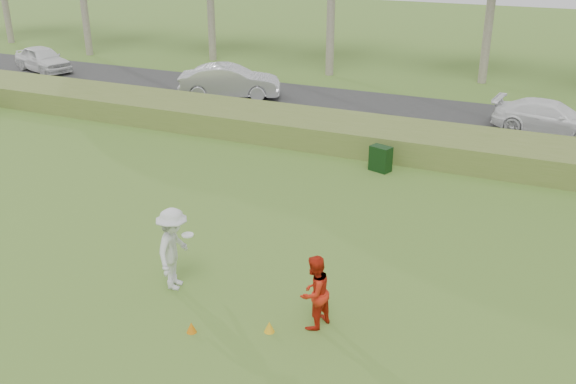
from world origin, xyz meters
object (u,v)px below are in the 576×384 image
at_px(player_white, 174,249).
at_px(car_right, 550,117).
at_px(player_red, 314,292).
at_px(cone_orange, 191,327).
at_px(car_left, 43,59).
at_px(cone_yellow, 269,327).
at_px(utility_cabinet, 381,159).
at_px(car_mid, 230,81).

xyz_separation_m(player_white, car_right, (7.09, 15.83, -0.28)).
height_order(player_red, car_right, player_red).
relative_size(cone_orange, car_left, 0.06).
relative_size(cone_yellow, utility_cabinet, 0.28).
relative_size(utility_cabinet, car_mid, 0.18).
bearing_deg(cone_yellow, car_right, 75.29).
bearing_deg(cone_orange, utility_cabinet, 85.34).
height_order(car_left, car_mid, car_mid).
relative_size(player_white, cone_orange, 8.47).
height_order(player_white, car_mid, player_white).
distance_m(player_white, utility_cabinet, 9.46).
bearing_deg(player_white, car_right, -35.89).
bearing_deg(car_right, player_white, 161.60).
distance_m(player_red, car_left, 28.41).
height_order(cone_yellow, car_left, car_left).
xyz_separation_m(player_white, player_red, (3.50, -0.16, -0.17)).
bearing_deg(car_mid, player_white, -178.39).
bearing_deg(player_white, utility_cabinet, -24.91).
bearing_deg(car_mid, car_left, 62.94).
bearing_deg(car_right, car_mid, 96.73).
distance_m(cone_orange, car_mid, 18.98).
xyz_separation_m(cone_orange, utility_cabinet, (0.86, 10.60, 0.32)).
height_order(cone_orange, car_right, car_right).
height_order(cone_yellow, car_mid, car_mid).
bearing_deg(player_white, car_left, 38.18).
relative_size(cone_yellow, car_mid, 0.05).
distance_m(cone_yellow, utility_cabinet, 9.95).
bearing_deg(player_red, cone_orange, -43.49).
bearing_deg(cone_yellow, car_left, 142.40).
bearing_deg(car_right, cone_yellow, 171.02).
relative_size(player_white, utility_cabinet, 2.26).
bearing_deg(utility_cabinet, car_mid, 163.86).
height_order(player_red, utility_cabinet, player_red).
bearing_deg(player_white, cone_orange, -149.16).
bearing_deg(player_white, cone_yellow, -116.66).
bearing_deg(cone_yellow, utility_cabinet, 93.43).
height_order(player_red, cone_orange, player_red).
distance_m(player_red, cone_orange, 2.63).
distance_m(player_white, car_left, 25.55).
bearing_deg(player_white, player_red, -104.34).
xyz_separation_m(player_red, utility_cabinet, (-1.35, 9.36, -0.38)).
xyz_separation_m(utility_cabinet, car_right, (4.94, 6.63, 0.27)).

